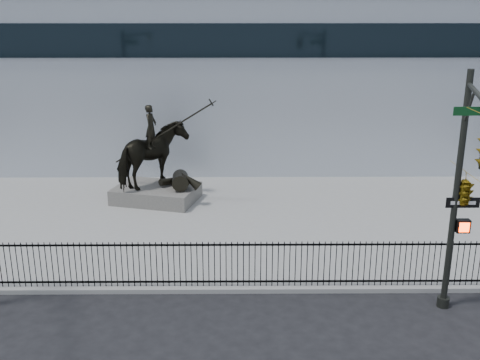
{
  "coord_description": "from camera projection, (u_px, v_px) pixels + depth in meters",
  "views": [
    {
      "loc": [
        0.83,
        -14.63,
        8.57
      ],
      "look_at": [
        0.99,
        6.0,
        2.17
      ],
      "focal_mm": 42.0,
      "sensor_mm": 36.0,
      "label": 1
    }
  ],
  "objects": [
    {
      "name": "ground",
      "position": [
        208.0,
        311.0,
        16.5
      ],
      "size": [
        120.0,
        120.0,
        0.0
      ],
      "primitive_type": "plane",
      "color": "black",
      "rests_on": "ground"
    },
    {
      "name": "plaza",
      "position": [
        216.0,
        221.0,
        23.17
      ],
      "size": [
        30.0,
        12.0,
        0.15
      ],
      "primitive_type": "cube",
      "color": "#9A9A97",
      "rests_on": "ground"
    },
    {
      "name": "traffic_signal_right",
      "position": [
        475.0,
        171.0,
        13.2
      ],
      "size": [
        2.17,
        6.86,
        7.0
      ],
      "color": "black",
      "rests_on": "ground"
    },
    {
      "name": "equestrian_statue",
      "position": [
        156.0,
        156.0,
        24.78
      ],
      "size": [
        4.44,
        3.35,
        3.88
      ],
      "rotation": [
        0.0,
        0.0,
        -0.26
      ],
      "color": "black",
      "rests_on": "statue_plinth"
    },
    {
      "name": "statue_plinth",
      "position": [
        156.0,
        193.0,
        25.31
      ],
      "size": [
        4.08,
        3.28,
        0.67
      ],
      "primitive_type": "cube",
      "rotation": [
        0.0,
        0.0,
        -0.26
      ],
      "color": "#4F4D48",
      "rests_on": "plaza"
    },
    {
      "name": "building",
      "position": [
        222.0,
        76.0,
        34.27
      ],
      "size": [
        44.0,
        14.0,
        9.0
      ],
      "primitive_type": "cube",
      "color": "silver",
      "rests_on": "ground"
    },
    {
      "name": "picket_fence",
      "position": [
        209.0,
        264.0,
        17.43
      ],
      "size": [
        22.1,
        0.1,
        1.5
      ],
      "color": "black",
      "rests_on": "plaza"
    }
  ]
}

